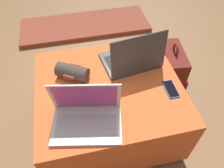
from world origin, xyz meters
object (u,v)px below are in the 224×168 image
object	(u,v)px
laptop_near	(86,115)
wrist_brace	(72,72)
cell_phone	(171,89)
backpack	(170,74)
laptop_far	(133,58)

from	to	relation	value
laptop_near	wrist_brace	xyz separation A→B (m)	(-0.04, 0.33, -0.01)
laptop_near	cell_phone	distance (m)	0.52
cell_phone	backpack	world-z (taller)	backpack
laptop_near	wrist_brace	distance (m)	0.33
laptop_near	cell_phone	size ratio (longest dim) A/B	2.88
laptop_near	backpack	distance (m)	0.86
laptop_far	wrist_brace	xyz separation A→B (m)	(-0.38, -0.03, -0.01)
laptop_near	laptop_far	distance (m)	0.49
laptop_near	backpack	world-z (taller)	laptop_near
laptop_far	cell_phone	bearing A→B (deg)	114.98
cell_phone	backpack	distance (m)	0.45
cell_phone	backpack	bearing A→B (deg)	61.49
laptop_far	backpack	bearing A→B (deg)	-175.56
backpack	wrist_brace	bearing A→B (deg)	105.46
cell_phone	wrist_brace	size ratio (longest dim) A/B	0.63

